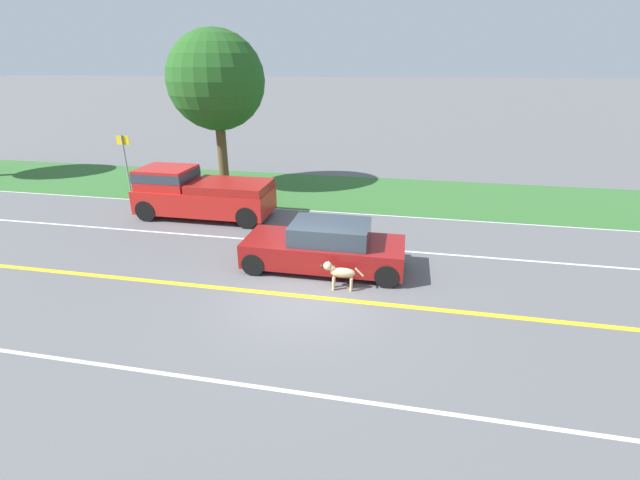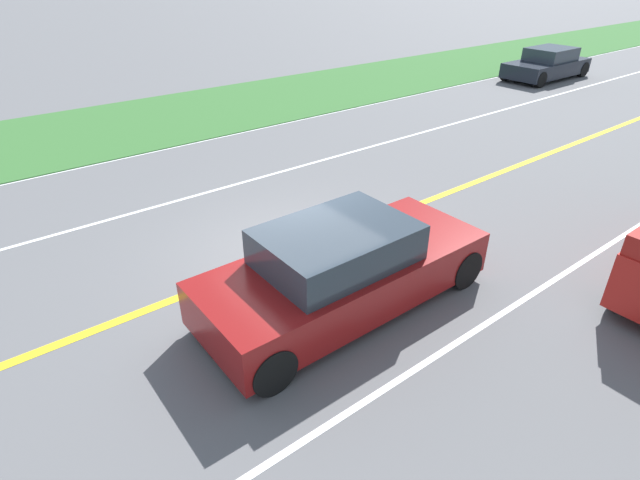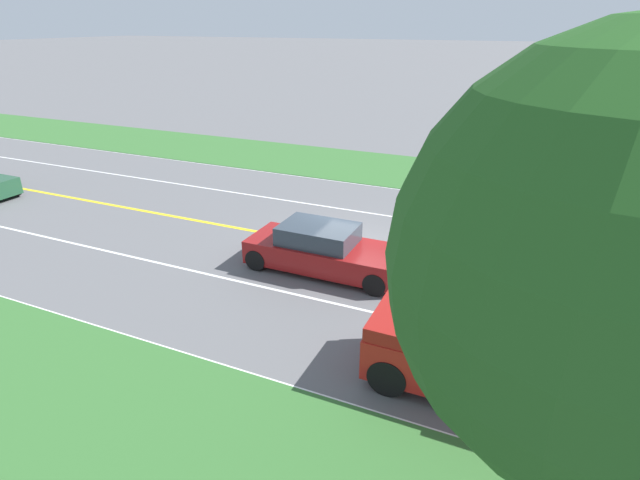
% 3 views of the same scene
% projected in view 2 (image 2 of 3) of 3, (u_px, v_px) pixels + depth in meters
% --- Properties ---
extents(ground_plane, '(400.00, 400.00, 0.00)m').
position_uv_depth(ground_plane, '(293.00, 253.00, 9.39)').
color(ground_plane, '#5B5B5E').
extents(centre_divider_line, '(0.18, 160.00, 0.01)m').
position_uv_depth(centre_divider_line, '(293.00, 253.00, 9.38)').
color(centre_divider_line, yellow).
rests_on(centre_divider_line, ground).
extents(lane_edge_line_left, '(0.14, 160.00, 0.01)m').
position_uv_depth(lane_edge_line_left, '(152.00, 152.00, 14.19)').
color(lane_edge_line_left, white).
rests_on(lane_edge_line_left, ground).
extents(lane_dash_same_dir, '(0.10, 160.00, 0.01)m').
position_uv_depth(lane_dash_same_dir, '(437.00, 356.00, 6.98)').
color(lane_dash_same_dir, white).
rests_on(lane_dash_same_dir, ground).
extents(lane_dash_oncoming, '(0.10, 160.00, 0.01)m').
position_uv_depth(lane_dash_oncoming, '(208.00, 192.00, 11.78)').
color(lane_dash_oncoming, white).
rests_on(lane_dash_oncoming, ground).
extents(grass_verge_left, '(6.00, 160.00, 0.03)m').
position_uv_depth(grass_verge_left, '(117.00, 126.00, 16.24)').
color(grass_verge_left, '#33662D').
rests_on(grass_verge_left, ground).
extents(ego_car, '(1.87, 4.68, 1.45)m').
position_uv_depth(ego_car, '(343.00, 269.00, 7.67)').
color(ego_car, maroon).
rests_on(ego_car, ground).
extents(dog, '(0.28, 1.20, 0.82)m').
position_uv_depth(dog, '(268.00, 259.00, 8.26)').
color(dog, '#D1B784').
rests_on(dog, ground).
extents(oncoming_car, '(1.87, 4.34, 1.31)m').
position_uv_depth(oncoming_car, '(547.00, 64.00, 22.26)').
color(oncoming_car, black).
rests_on(oncoming_car, ground).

